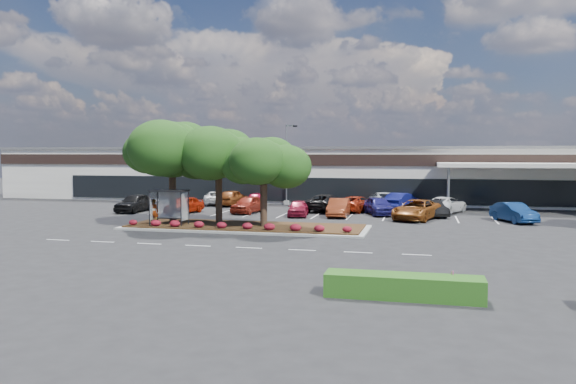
% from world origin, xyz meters
% --- Properties ---
extents(ground, '(160.00, 160.00, 0.00)m').
position_xyz_m(ground, '(0.00, 0.00, 0.00)').
color(ground, black).
rests_on(ground, ground).
extents(retail_store, '(80.40, 25.20, 6.25)m').
position_xyz_m(retail_store, '(0.06, 33.91, 3.15)').
color(retail_store, white).
rests_on(retail_store, ground).
extents(landscape_island, '(18.00, 6.00, 0.26)m').
position_xyz_m(landscape_island, '(-2.00, 4.00, 0.12)').
color(landscape_island, gray).
rests_on(landscape_island, ground).
extents(lane_markings, '(33.12, 20.06, 0.01)m').
position_xyz_m(lane_markings, '(-0.14, 10.42, 0.01)').
color(lane_markings, silver).
rests_on(lane_markings, ground).
extents(shrub_row, '(17.00, 0.80, 0.50)m').
position_xyz_m(shrub_row, '(-2.00, 1.90, 0.51)').
color(shrub_row, maroon).
rests_on(shrub_row, landscape_island).
extents(bus_shelter, '(2.75, 1.55, 2.59)m').
position_xyz_m(bus_shelter, '(-7.50, 2.95, 2.31)').
color(bus_shelter, black).
rests_on(bus_shelter, landscape_island).
extents(island_tree_west, '(7.20, 7.20, 7.89)m').
position_xyz_m(island_tree_west, '(-8.00, 4.50, 4.21)').
color(island_tree_west, '#12370D').
rests_on(island_tree_west, landscape_island).
extents(island_tree_mid, '(6.60, 6.60, 7.32)m').
position_xyz_m(island_tree_mid, '(-4.50, 5.20, 3.92)').
color(island_tree_mid, '#12370D').
rests_on(island_tree_mid, landscape_island).
extents(island_tree_east, '(5.80, 5.80, 6.50)m').
position_xyz_m(island_tree_east, '(-0.50, 3.70, 3.51)').
color(island_tree_east, '#12370D').
rests_on(island_tree_east, landscape_island).
extents(hedge_south_east, '(6.00, 1.30, 0.90)m').
position_xyz_m(hedge_south_east, '(10.00, -13.50, 0.45)').
color(hedge_south_east, '#235117').
rests_on(hedge_south_east, ground).
extents(conifer_north_west, '(4.40, 4.40, 10.00)m').
position_xyz_m(conifer_north_west, '(-30.00, 46.00, 5.00)').
color(conifer_north_west, '#12370D').
rests_on(conifer_north_west, ground).
extents(person_waiting, '(0.71, 0.49, 1.89)m').
position_xyz_m(person_waiting, '(-8.74, 2.80, 1.20)').
color(person_waiting, '#594C47').
rests_on(person_waiting, landscape_island).
extents(light_pole, '(1.43, 0.56, 8.63)m').
position_xyz_m(light_pole, '(-3.55, 23.62, 3.79)').
color(light_pole, gray).
rests_on(light_pole, ground).
extents(survey_stake, '(0.08, 0.14, 1.04)m').
position_xyz_m(survey_stake, '(11.82, -13.00, 0.67)').
color(survey_stake, '#96754E').
rests_on(survey_stake, ground).
extents(car_0, '(2.09, 5.06, 1.72)m').
position_xyz_m(car_0, '(-15.77, 12.75, 0.86)').
color(car_0, black).
rests_on(car_0, ground).
extents(car_1, '(2.67, 4.85, 1.56)m').
position_xyz_m(car_1, '(-10.68, 12.62, 0.78)').
color(car_1, '#991A06').
rests_on(car_1, ground).
extents(car_2, '(2.48, 4.90, 1.60)m').
position_xyz_m(car_2, '(-5.04, 14.29, 0.80)').
color(car_2, maroon).
rests_on(car_2, ground).
extents(car_3, '(2.26, 4.36, 1.42)m').
position_xyz_m(car_3, '(0.01, 12.86, 0.71)').
color(car_3, maroon).
rests_on(car_3, ground).
extents(car_4, '(1.82, 4.81, 1.57)m').
position_xyz_m(car_4, '(3.53, 13.42, 0.78)').
color(car_4, maroon).
rests_on(car_4, ground).
extents(car_5, '(3.48, 5.21, 1.65)m').
position_xyz_m(car_5, '(6.85, 15.47, 0.82)').
color(car_5, navy).
rests_on(car_5, ground).
extents(car_6, '(4.49, 6.58, 1.67)m').
position_xyz_m(car_6, '(10.19, 12.57, 0.84)').
color(car_6, brown).
rests_on(car_6, ground).
extents(car_7, '(3.00, 4.62, 1.44)m').
position_xyz_m(car_7, '(11.50, 15.22, 0.72)').
color(car_7, black).
rests_on(car_7, ground).
extents(car_8, '(3.42, 5.02, 1.57)m').
position_xyz_m(car_8, '(17.81, 12.69, 0.78)').
color(car_8, navy).
rests_on(car_8, ground).
extents(car_9, '(2.40, 5.10, 1.69)m').
position_xyz_m(car_9, '(-8.87, 20.89, 0.84)').
color(car_9, brown).
rests_on(car_9, ground).
extents(car_10, '(4.06, 5.65, 1.43)m').
position_xyz_m(car_10, '(-11.09, 21.51, 0.71)').
color(car_10, silver).
rests_on(car_10, ground).
extents(car_11, '(2.36, 4.61, 1.50)m').
position_xyz_m(car_11, '(-6.09, 20.53, 0.75)').
color(car_11, maroon).
rests_on(car_11, ground).
extents(car_12, '(3.69, 6.23, 1.62)m').
position_xyz_m(car_12, '(1.73, 17.60, 0.81)').
color(car_12, black).
rests_on(car_12, ground).
extents(car_13, '(3.98, 5.76, 1.46)m').
position_xyz_m(car_13, '(4.57, 18.06, 0.73)').
color(car_13, '#97240E').
rests_on(car_13, ground).
extents(car_14, '(3.80, 6.34, 1.65)m').
position_xyz_m(car_14, '(6.86, 21.54, 0.83)').
color(car_14, '#A6ACB2').
rests_on(car_14, ground).
extents(car_15, '(3.62, 5.36, 1.67)m').
position_xyz_m(car_15, '(8.69, 20.64, 0.84)').
color(car_15, '#0F1458').
rests_on(car_15, ground).
extents(car_16, '(4.50, 5.98, 1.51)m').
position_xyz_m(car_16, '(12.73, 18.61, 0.75)').
color(car_16, white).
rests_on(car_16, ground).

